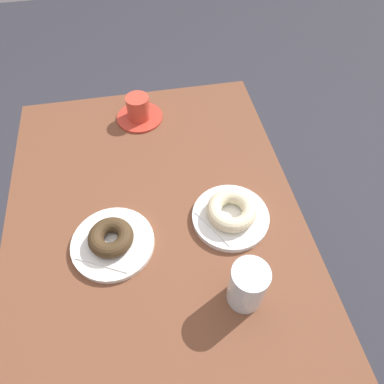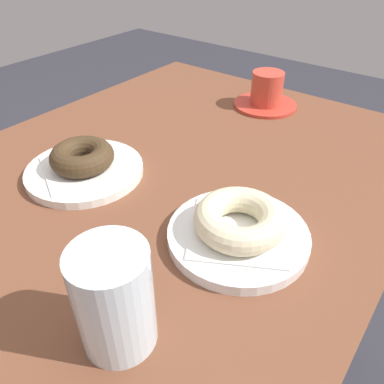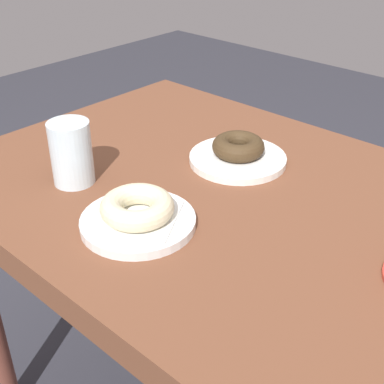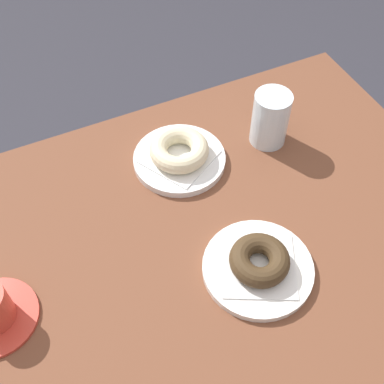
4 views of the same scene
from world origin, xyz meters
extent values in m
cube|color=brown|center=(0.00, 0.00, 0.70)|extent=(1.05, 0.75, 0.06)
cylinder|color=brown|center=(0.46, -0.31, 0.34)|extent=(0.05, 0.05, 0.68)
cylinder|color=white|center=(0.03, 0.19, 0.74)|extent=(0.19, 0.19, 0.02)
cube|color=white|center=(0.03, 0.19, 0.75)|extent=(0.18, 0.18, 0.00)
torus|color=beige|center=(0.03, 0.19, 0.77)|extent=(0.12, 0.12, 0.04)
cylinder|color=white|center=(0.05, -0.11, 0.74)|extent=(0.20, 0.20, 0.01)
cube|color=white|center=(0.05, -0.11, 0.75)|extent=(0.17, 0.17, 0.00)
torus|color=#402E1A|center=(0.05, -0.11, 0.77)|extent=(0.11, 0.11, 0.04)
cylinder|color=silver|center=(0.23, 0.17, 0.79)|extent=(0.08, 0.08, 0.12)
camera|label=1|loc=(0.48, 0.01, 1.49)|focal=32.88mm
camera|label=2|loc=(0.37, 0.37, 1.10)|focal=35.62mm
camera|label=3|loc=(-0.54, 0.67, 1.23)|focal=49.27mm
camera|label=4|loc=(-0.24, -0.45, 1.51)|focal=45.83mm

